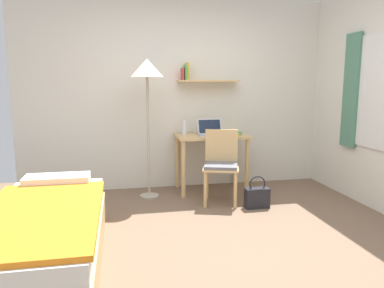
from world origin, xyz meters
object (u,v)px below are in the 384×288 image
at_px(laptop, 210,131).
at_px(desk, 211,146).
at_px(water_bottle, 184,127).
at_px(book_stack, 233,133).
at_px(handbag, 257,197).
at_px(bed, 44,235).
at_px(standing_lamp, 147,75).
at_px(desk_chair, 221,163).

bearing_deg(laptop, desk, 6.26).
distance_m(desk, laptop, 0.21).
distance_m(desk, water_bottle, 0.44).
relative_size(book_stack, handbag, 0.63).
bearing_deg(book_stack, handbag, -85.16).
height_order(desk, handbag, desk).
height_order(bed, book_stack, book_stack).
height_order(laptop, handbag, laptop).
height_order(standing_lamp, water_bottle, standing_lamp).
bearing_deg(handbag, standing_lamp, 151.17).
relative_size(bed, laptop, 6.02).
bearing_deg(standing_lamp, desk, 9.13).
bearing_deg(desk, standing_lamp, -170.87).
xyz_separation_m(desk_chair, book_stack, (0.29, 0.48, 0.29)).
bearing_deg(book_stack, bed, -141.11).
xyz_separation_m(laptop, water_bottle, (-0.34, 0.08, 0.05)).
distance_m(standing_lamp, water_bottle, 0.86).
distance_m(bed, laptop, 2.58).
height_order(bed, handbag, bed).
relative_size(bed, standing_lamp, 1.15).
xyz_separation_m(bed, water_bottle, (1.48, 1.81, 0.63)).
bearing_deg(standing_lamp, bed, -121.40).
bearing_deg(standing_lamp, handbag, -28.83).
xyz_separation_m(desk, standing_lamp, (-0.85, -0.14, 0.93)).
bearing_deg(book_stack, standing_lamp, -174.69).
relative_size(desk_chair, standing_lamp, 0.51).
bearing_deg(water_bottle, book_stack, -9.46).
xyz_separation_m(desk, desk_chair, (-0.01, -0.51, -0.12)).
bearing_deg(handbag, book_stack, 94.84).
distance_m(standing_lamp, laptop, 1.11).
relative_size(desk, book_stack, 3.89).
bearing_deg(desk, desk_chair, -90.83).
relative_size(standing_lamp, water_bottle, 8.45).
bearing_deg(water_bottle, bed, -129.12).
distance_m(desk, standing_lamp, 1.27).
relative_size(bed, book_stack, 8.25).
bearing_deg(water_bottle, laptop, -13.04).
distance_m(desk_chair, book_stack, 0.63).
bearing_deg(book_stack, laptop, 174.57).
bearing_deg(bed, water_bottle, 50.88).
distance_m(desk, desk_chair, 0.52).
xyz_separation_m(desk_chair, laptop, (-0.01, 0.51, 0.32)).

